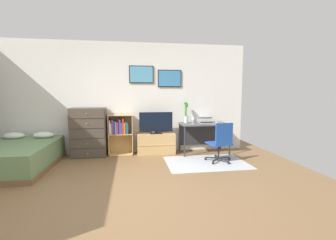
{
  "coord_description": "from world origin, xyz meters",
  "views": [
    {
      "loc": [
        0.15,
        -3.51,
        1.47
      ],
      "look_at": [
        0.94,
        1.5,
        0.9
      ],
      "focal_mm": 25.31,
      "sensor_mm": 36.0,
      "label": 1
    }
  ],
  "objects_px": {
    "television": "(156,123)",
    "wine_glass": "(193,118)",
    "desk": "(203,128)",
    "office_chair": "(221,141)",
    "bed": "(14,156)",
    "laptop": "(206,120)",
    "bamboo_vase": "(186,111)",
    "bookshelf": "(120,131)",
    "tv_stand": "(156,143)",
    "computer_mouse": "(216,123)",
    "dresser": "(89,132)"
  },
  "relations": [
    {
      "from": "bed",
      "to": "television",
      "type": "xyz_separation_m",
      "value": [
        2.86,
        0.74,
        0.51
      ]
    },
    {
      "from": "bamboo_vase",
      "to": "wine_glass",
      "type": "height_order",
      "value": "bamboo_vase"
    },
    {
      "from": "office_chair",
      "to": "wine_glass",
      "type": "bearing_deg",
      "value": 106.23
    },
    {
      "from": "bookshelf",
      "to": "tv_stand",
      "type": "distance_m",
      "value": 0.93
    },
    {
      "from": "bed",
      "to": "desk",
      "type": "relative_size",
      "value": 1.68
    },
    {
      "from": "television",
      "to": "desk",
      "type": "xyz_separation_m",
      "value": [
        1.17,
        -0.02,
        -0.15
      ]
    },
    {
      "from": "bookshelf",
      "to": "bed",
      "type": "bearing_deg",
      "value": -157.96
    },
    {
      "from": "laptop",
      "to": "tv_stand",
      "type": "bearing_deg",
      "value": -176.8
    },
    {
      "from": "desk",
      "to": "bed",
      "type": "bearing_deg",
      "value": -169.89
    },
    {
      "from": "tv_stand",
      "to": "bamboo_vase",
      "type": "height_order",
      "value": "bamboo_vase"
    },
    {
      "from": "dresser",
      "to": "bamboo_vase",
      "type": "height_order",
      "value": "bamboo_vase"
    },
    {
      "from": "television",
      "to": "wine_glass",
      "type": "relative_size",
      "value": 4.47
    },
    {
      "from": "desk",
      "to": "office_chair",
      "type": "height_order",
      "value": "office_chair"
    },
    {
      "from": "bed",
      "to": "wine_glass",
      "type": "distance_m",
      "value": 3.84
    },
    {
      "from": "bed",
      "to": "laptop",
      "type": "xyz_separation_m",
      "value": [
        4.12,
        0.73,
        0.55
      ]
    },
    {
      "from": "dresser",
      "to": "tv_stand",
      "type": "height_order",
      "value": "dresser"
    },
    {
      "from": "tv_stand",
      "to": "desk",
      "type": "bearing_deg",
      "value": -2.03
    },
    {
      "from": "television",
      "to": "laptop",
      "type": "relative_size",
      "value": 2.02
    },
    {
      "from": "bookshelf",
      "to": "desk",
      "type": "relative_size",
      "value": 0.83
    },
    {
      "from": "bed",
      "to": "computer_mouse",
      "type": "xyz_separation_m",
      "value": [
        4.35,
        0.62,
        0.51
      ]
    },
    {
      "from": "tv_stand",
      "to": "bookshelf",
      "type": "bearing_deg",
      "value": 177.0
    },
    {
      "from": "bookshelf",
      "to": "office_chair",
      "type": "distance_m",
      "value": 2.39
    },
    {
      "from": "dresser",
      "to": "bamboo_vase",
      "type": "distance_m",
      "value": 2.39
    },
    {
      "from": "tv_stand",
      "to": "bamboo_vase",
      "type": "relative_size",
      "value": 1.74
    },
    {
      "from": "tv_stand",
      "to": "laptop",
      "type": "bearing_deg",
      "value": -1.25
    },
    {
      "from": "desk",
      "to": "computer_mouse",
      "type": "relative_size",
      "value": 11.15
    },
    {
      "from": "television",
      "to": "wine_glass",
      "type": "xyz_separation_m",
      "value": [
        0.88,
        -0.15,
        0.12
      ]
    },
    {
      "from": "dresser",
      "to": "bamboo_vase",
      "type": "bearing_deg",
      "value": 2.37
    },
    {
      "from": "television",
      "to": "tv_stand",
      "type": "bearing_deg",
      "value": 90.0
    },
    {
      "from": "bed",
      "to": "wine_glass",
      "type": "relative_size",
      "value": 10.82
    },
    {
      "from": "office_chair",
      "to": "television",
      "type": "bearing_deg",
      "value": 133.0
    },
    {
      "from": "television",
      "to": "desk",
      "type": "distance_m",
      "value": 1.18
    },
    {
      "from": "computer_mouse",
      "to": "laptop",
      "type": "bearing_deg",
      "value": 153.3
    },
    {
      "from": "bed",
      "to": "laptop",
      "type": "distance_m",
      "value": 4.22
    },
    {
      "from": "television",
      "to": "computer_mouse",
      "type": "relative_size",
      "value": 7.73
    },
    {
      "from": "desk",
      "to": "office_chair",
      "type": "distance_m",
      "value": 0.95
    },
    {
      "from": "bookshelf",
      "to": "bamboo_vase",
      "type": "xyz_separation_m",
      "value": [
        1.64,
        0.04,
        0.46
      ]
    },
    {
      "from": "dresser",
      "to": "desk",
      "type": "height_order",
      "value": "dresser"
    },
    {
      "from": "bookshelf",
      "to": "office_chair",
      "type": "bearing_deg",
      "value": -25.33
    },
    {
      "from": "bamboo_vase",
      "to": "dresser",
      "type": "bearing_deg",
      "value": -177.63
    },
    {
      "from": "dresser",
      "to": "office_chair",
      "type": "relative_size",
      "value": 1.33
    },
    {
      "from": "bookshelf",
      "to": "wine_glass",
      "type": "distance_m",
      "value": 1.79
    },
    {
      "from": "bed",
      "to": "office_chair",
      "type": "xyz_separation_m",
      "value": [
        4.15,
        -0.21,
        0.21
      ]
    },
    {
      "from": "laptop",
      "to": "bed",
      "type": "bearing_deg",
      "value": -165.44
    },
    {
      "from": "bed",
      "to": "bamboo_vase",
      "type": "relative_size",
      "value": 3.71
    },
    {
      "from": "television",
      "to": "computer_mouse",
      "type": "distance_m",
      "value": 1.49
    },
    {
      "from": "bed",
      "to": "laptop",
      "type": "relative_size",
      "value": 4.88
    },
    {
      "from": "computer_mouse",
      "to": "bamboo_vase",
      "type": "height_order",
      "value": "bamboo_vase"
    },
    {
      "from": "tv_stand",
      "to": "computer_mouse",
      "type": "relative_size",
      "value": 8.78
    },
    {
      "from": "tv_stand",
      "to": "laptop",
      "type": "distance_m",
      "value": 1.37
    }
  ]
}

